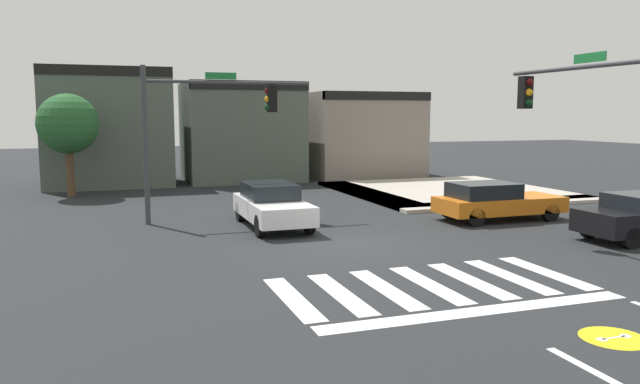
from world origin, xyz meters
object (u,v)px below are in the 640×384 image
traffic_signal_southeast (593,115)px  car_white (272,205)px  car_orange (495,201)px  traffic_signal_northwest (207,115)px  roadside_tree (68,124)px

traffic_signal_southeast → car_white: size_ratio=1.25×
car_orange → traffic_signal_northwest: bearing=161.8°
car_white → car_orange: car_white is taller
traffic_signal_southeast → car_white: bearing=41.5°
traffic_signal_southeast → car_orange: bearing=-13.2°
traffic_signal_northwest → traffic_signal_southeast: (8.42, -9.25, 0.01)m
car_orange → roadside_tree: size_ratio=0.96×
traffic_signal_southeast → roadside_tree: traffic_signal_southeast is taller
traffic_signal_southeast → roadside_tree: (-13.50, 17.83, -0.43)m
car_white → roadside_tree: size_ratio=0.94×
traffic_signal_southeast → car_white: 10.35m
car_white → roadside_tree: bearing=-146.3°
traffic_signal_southeast → car_orange: traffic_signal_southeast is taller
traffic_signal_northwest → car_orange: bearing=-18.2°
traffic_signal_southeast → car_orange: 6.91m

